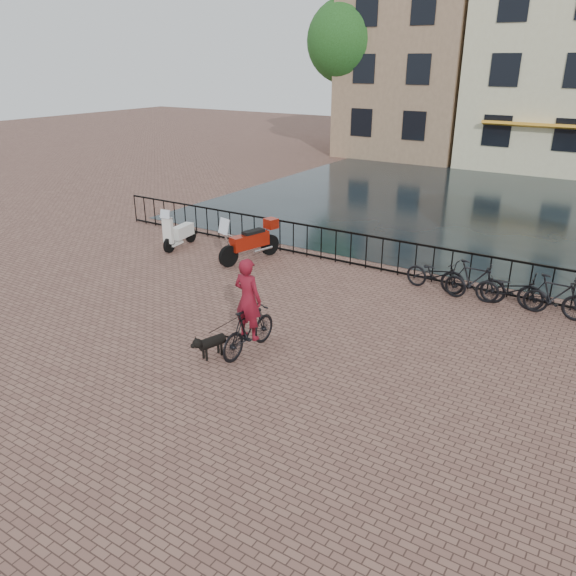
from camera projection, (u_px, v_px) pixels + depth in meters
The scene contains 14 objects.
ground at pixel (197, 404), 9.97m from camera, with size 100.00×100.00×0.00m, color brown.
canal_water at pixel (472, 206), 23.47m from camera, with size 20.00×20.00×0.00m, color black.
railing at pixel (382, 255), 16.02m from camera, with size 20.00×0.05×1.02m.
canal_house_left at pixel (421, 47), 34.70m from camera, with size 7.50×9.00×12.80m.
canal_house_mid at pixel (559, 55), 30.90m from camera, with size 8.00×9.50×11.80m.
tree_far_left at pixel (348, 41), 33.99m from camera, with size 5.04×5.04×9.27m.
cyclist at pixel (248, 312), 11.42m from camera, with size 0.77×1.78×2.41m.
dog at pixel (212, 345), 11.46m from camera, with size 0.49×0.84×0.54m.
motorcycle at pixel (250, 237), 16.82m from camera, with size 1.03×2.17×1.51m.
scooter at pixel (179, 226), 18.06m from camera, with size 0.64×1.59×1.43m.
parked_bike_0 at pixel (436, 275), 14.68m from camera, with size 0.60×1.72×0.90m, color black.
parked_bike_1 at pixel (473, 280), 14.18m from camera, with size 0.47×1.66×1.00m, color black.
parked_bike_2 at pixel (512, 290), 13.73m from camera, with size 0.60×1.72×0.90m, color black.
parked_bike_3 at pixel (554, 296), 13.24m from camera, with size 0.47×1.66×1.00m, color black.
Camera 1 is at (5.92, -6.25, 5.67)m, focal length 35.00 mm.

